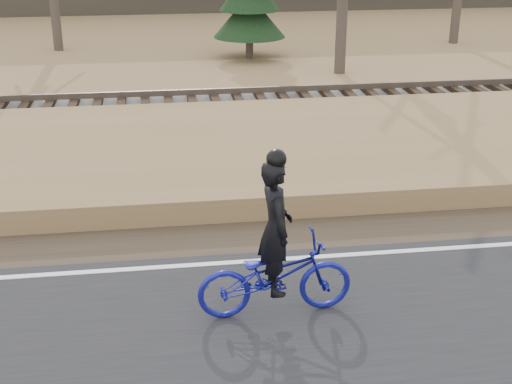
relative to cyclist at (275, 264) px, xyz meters
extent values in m
cube|color=olive|center=(4.86, 5.51, -0.58)|extent=(120.00, 5.00, 0.44)
cube|color=slate|center=(4.86, 9.31, -0.57)|extent=(120.00, 3.00, 0.45)
cube|color=black|center=(4.86, 9.31, -0.28)|extent=(120.00, 2.40, 0.14)
cube|color=brown|center=(4.86, 8.59, -0.13)|extent=(120.00, 0.07, 0.15)
cube|color=brown|center=(4.86, 10.03, -0.13)|extent=(120.00, 0.07, 0.15)
imported|color=navy|center=(0.00, 0.00, -0.19)|extent=(2.12, 0.82, 1.10)
imported|color=black|center=(0.00, 0.00, 0.53)|extent=(0.47, 0.69, 1.84)
sphere|color=black|center=(0.00, 0.00, 1.47)|extent=(0.26, 0.26, 0.26)
cylinder|color=#463C33|center=(2.00, 17.54, -0.28)|extent=(0.28, 0.28, 1.03)
cone|color=black|center=(2.00, 17.54, 0.73)|extent=(2.60, 2.60, 1.50)
camera|label=1|loc=(-1.43, -8.27, 4.41)|focal=50.00mm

